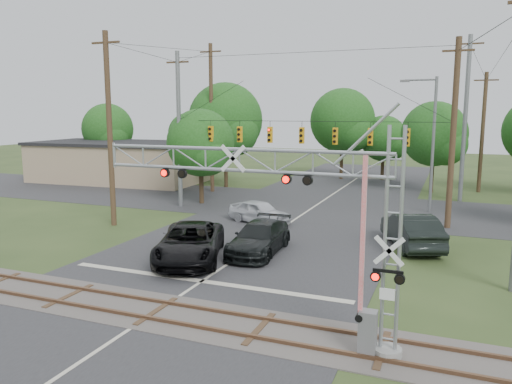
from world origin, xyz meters
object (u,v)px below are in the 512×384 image
at_px(traffic_signal_span, 314,133).
at_px(sedan_silver, 259,212).
at_px(pickup_black, 190,243).
at_px(commercial_building, 120,161).
at_px(streetlight, 431,138).
at_px(car_dark, 259,238).
at_px(crossing_gantry, 294,211).

distance_m(traffic_signal_span, sedan_silver, 6.45).
height_order(pickup_black, commercial_building, commercial_building).
relative_size(traffic_signal_span, commercial_building, 1.08).
bearing_deg(commercial_building, streetlight, -12.57).
bearing_deg(pickup_black, traffic_signal_span, 55.55).
bearing_deg(sedan_silver, commercial_building, 77.58).
bearing_deg(streetlight, car_dark, -117.30).
height_order(traffic_signal_span, commercial_building, traffic_signal_span).
relative_size(traffic_signal_span, streetlight, 2.03).
bearing_deg(traffic_signal_span, crossing_gantry, -76.60).
bearing_deg(pickup_black, car_dark, 21.11).
distance_m(car_dark, commercial_building, 30.13).
height_order(car_dark, sedan_silver, car_dark).
bearing_deg(pickup_black, streetlight, 38.12).
bearing_deg(commercial_building, sedan_silver, -35.12).
xyz_separation_m(pickup_black, streetlight, (10.03, 16.65, 4.46)).
height_order(pickup_black, streetlight, streetlight).
relative_size(crossing_gantry, commercial_building, 0.56).
height_order(pickup_black, car_dark, pickup_black).
xyz_separation_m(crossing_gantry, pickup_black, (-7.26, 6.43, -3.33)).
height_order(traffic_signal_span, pickup_black, traffic_signal_span).
xyz_separation_m(traffic_signal_span, streetlight, (7.14, 4.72, -0.38)).
distance_m(car_dark, streetlight, 16.66).
bearing_deg(traffic_signal_span, car_dark, -91.29).
height_order(sedan_silver, streetlight, streetlight).
relative_size(crossing_gantry, traffic_signal_span, 0.52).
distance_m(crossing_gantry, sedan_silver, 17.23).
bearing_deg(crossing_gantry, streetlight, 83.17).
xyz_separation_m(sedan_silver, commercial_building, (-20.55, 12.86, 1.31)).
bearing_deg(pickup_black, commercial_building, 112.37).
distance_m(traffic_signal_span, commercial_building, 25.54).
relative_size(traffic_signal_span, pickup_black, 3.07).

